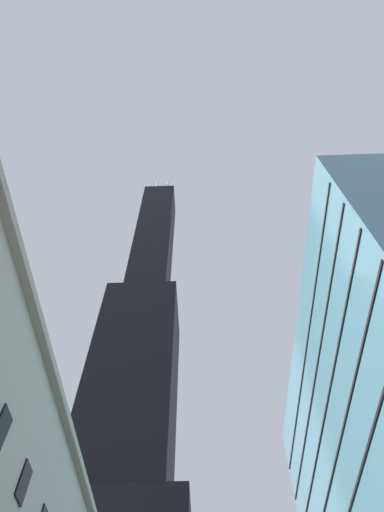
% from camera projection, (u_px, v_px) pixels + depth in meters
% --- Properties ---
extents(dark_skyscraper, '(29.55, 29.55, 209.67)m').
position_uv_depth(dark_skyscraper, '(126.00, 438.00, 98.93)').
color(dark_skyscraper, black).
rests_on(dark_skyscraper, ground).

